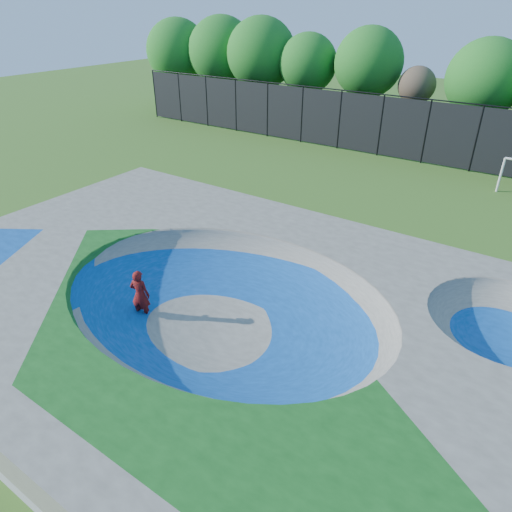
{
  "coord_description": "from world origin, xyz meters",
  "views": [
    {
      "loc": [
        7.43,
        -9.08,
        9.31
      ],
      "look_at": [
        -0.8,
        3.0,
        1.1
      ],
      "focal_mm": 32.0,
      "sensor_mm": 36.0,
      "label": 1
    }
  ],
  "objects": [
    {
      "name": "treeline",
      "position": [
        -1.33,
        25.51,
        5.07
      ],
      "size": [
        53.93,
        7.39,
        8.34
      ],
      "color": "#4A3925",
      "rests_on": "ground"
    },
    {
      "name": "fence",
      "position": [
        0.0,
        21.0,
        2.1
      ],
      "size": [
        48.09,
        0.09,
        4.04
      ],
      "color": "black",
      "rests_on": "ground"
    },
    {
      "name": "skateboard",
      "position": [
        -2.66,
        -1.0,
        0.03
      ],
      "size": [
        0.81,
        0.44,
        0.05
      ],
      "primitive_type": "cube",
      "rotation": [
        0.0,
        0.0,
        0.3
      ],
      "color": "black",
      "rests_on": "ground"
    },
    {
      "name": "skater",
      "position": [
        -2.66,
        -1.0,
        0.91
      ],
      "size": [
        0.77,
        0.63,
        1.82
      ],
      "primitive_type": "imported",
      "rotation": [
        0.0,
        0.0,
        3.48
      ],
      "color": "red",
      "rests_on": "ground"
    },
    {
      "name": "skate_deck",
      "position": [
        0.0,
        0.0,
        0.75
      ],
      "size": [
        22.0,
        14.0,
        1.5
      ],
      "primitive_type": "cube",
      "color": "gray",
      "rests_on": "ground"
    },
    {
      "name": "ground",
      "position": [
        0.0,
        0.0,
        0.0
      ],
      "size": [
        120.0,
        120.0,
        0.0
      ],
      "primitive_type": "plane",
      "color": "#325D19",
      "rests_on": "ground"
    }
  ]
}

